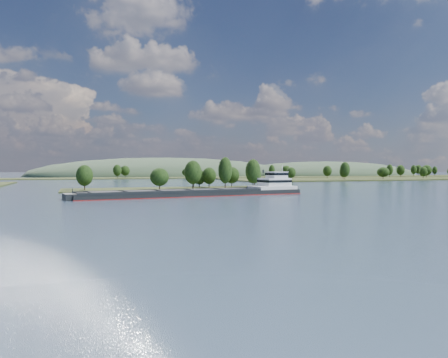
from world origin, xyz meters
name	(u,v)px	position (x,y,z in m)	size (l,w,h in m)	color
ground	(216,198)	(0.00, 120.00, 0.00)	(1800.00, 1800.00, 0.00)	#36465D
tree_island	(191,181)	(6.78, 178.80, 3.94)	(100.00, 30.62, 15.44)	#2A3417
right_bank	(402,178)	(231.47, 299.59, 0.98)	(320.00, 90.00, 15.14)	#2A3417
back_shoreline	(133,178)	(7.68, 399.79, 0.66)	(900.00, 60.00, 15.09)	#2A3417
hill_east	(326,175)	(260.00, 470.00, 0.00)	(260.00, 140.00, 36.00)	#344831
hill_west	(167,176)	(60.00, 500.00, 0.00)	(320.00, 160.00, 44.00)	#344831
cargo_barge	(209,191)	(1.55, 133.71, 1.46)	(86.49, 22.64, 11.62)	black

